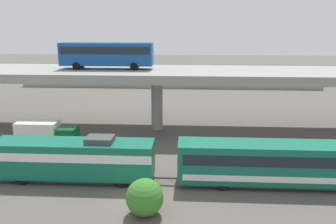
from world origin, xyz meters
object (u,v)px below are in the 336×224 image
Objects in this scene: parked_car_3 at (54,72)px; parked_car_4 at (117,72)px; parked_car_5 at (274,73)px; service_truck_west at (46,134)px; parked_car_0 at (228,73)px; parked_car_1 at (293,75)px; parked_car_2 at (168,74)px; parked_car_6 at (257,74)px; transit_bus_on_overpass at (106,53)px; train_locomotive at (66,157)px; train_coach_lead at (306,163)px.

parked_car_3 is 14.58m from parked_car_4.
service_truck_west is at bearing 51.58° from parked_car_5.
parked_car_4 is (-26.24, 0.34, -0.00)m from parked_car_0.
parked_car_1 is 27.83m from parked_car_2.
parked_car_2 is at bearing -1.05° from parked_car_3.
parked_car_6 is at bearing 34.17° from parked_car_5.
parked_car_0 and parked_car_1 have the same top height.
transit_bus_on_overpass reaches higher than parked_car_0.
transit_bus_on_overpass is at bearing -90.72° from train_locomotive.
train_coach_lead is at bearing -62.66° from parked_car_4.
parked_car_5 is (35.91, 45.29, 0.92)m from service_truck_west.
parked_car_3 is (-26.73, 0.49, -0.00)m from parked_car_2.
parked_car_5 is 1.06× the size of parked_car_6.
train_locomotive is 57.06m from parked_car_6.
service_truck_west is at bearing -70.23° from parked_car_3.
parked_car_2 and parked_car_4 have the same top height.
service_truck_west is 45.28m from parked_car_3.
train_coach_lead is 50.86m from parked_car_6.
parked_car_2 is at bearing -1.20° from parked_car_1.
parked_car_0 is 1.14× the size of parked_car_1.
parked_car_4 is at bearing -62.66° from train_coach_lead.
train_locomotive is 3.52× the size of parked_car_6.
parked_car_2 is 0.96× the size of parked_car_5.
transit_bus_on_overpass reaches higher than parked_car_5.
train_coach_lead is 27.69m from service_truck_west.
parked_car_0 is 14.12m from parked_car_2.
parked_car_3 is 0.93× the size of parked_car_6.
train_coach_lead is 59.50m from parked_car_4.
parked_car_3 is at bearing -0.25° from parked_car_6.
parked_car_4 is at bearing -3.97° from parked_car_6.
parked_car_0 and parked_car_3 have the same top height.
train_locomotive reaches higher than parked_car_3.
parked_car_3 is at bearing -67.93° from train_locomotive.
service_truck_west is 1.53× the size of parked_car_2.
parked_car_4 is (-12.29, 2.55, -0.00)m from parked_car_2.
train_locomotive is 3.78× the size of parked_car_3.
train_coach_lead is at bearing 79.96° from parked_car_5.
parked_car_2 is at bearing 0.82° from parked_car_6.
parked_car_4 is at bearing 168.29° from parked_car_2.
train_locomotive is at bearing -83.35° from parked_car_4.
train_coach_lead reaches higher than parked_car_1.
train_locomotive reaches higher than parked_car_6.
parked_car_0 is (20.08, 52.51, 0.36)m from train_locomotive.
transit_bus_on_overpass reaches higher than parked_car_2.
transit_bus_on_overpass reaches higher than parked_car_1.
parked_car_6 is (5.22, 50.59, 0.38)m from train_coach_lead.
parked_car_0 is at bearing -16.91° from parked_car_6.
transit_bus_on_overpass reaches higher than parked_car_3.
parked_car_6 is at bearing -127.44° from transit_bus_on_overpass.
parked_car_1 is 0.92× the size of parked_car_6.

